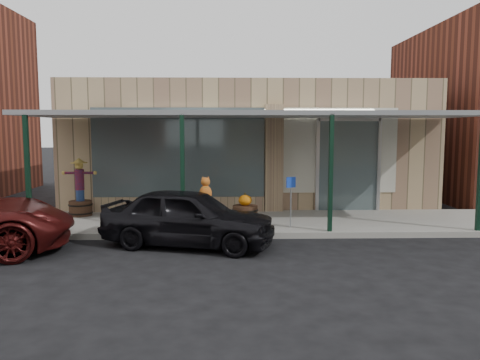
{
  "coord_description": "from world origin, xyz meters",
  "views": [
    {
      "loc": [
        -0.7,
        -9.11,
        2.65
      ],
      "look_at": [
        -0.4,
        2.6,
        1.38
      ],
      "focal_mm": 35.0,
      "sensor_mm": 36.0,
      "label": 1
    }
  ],
  "objects_px": {
    "handicap_sign": "(291,195)",
    "parked_sedan": "(189,217)",
    "barrel_scarecrow": "(80,196)",
    "barrel_pumpkin": "(245,212)"
  },
  "relations": [
    {
      "from": "handicap_sign",
      "to": "parked_sedan",
      "type": "relative_size",
      "value": 0.31
    },
    {
      "from": "barrel_scarecrow",
      "to": "handicap_sign",
      "type": "distance_m",
      "value": 6.17
    },
    {
      "from": "barrel_pumpkin",
      "to": "parked_sedan",
      "type": "xyz_separation_m",
      "value": [
        -1.36,
        -2.0,
        0.24
      ]
    },
    {
      "from": "barrel_pumpkin",
      "to": "parked_sedan",
      "type": "bearing_deg",
      "value": -124.22
    },
    {
      "from": "barrel_pumpkin",
      "to": "parked_sedan",
      "type": "height_order",
      "value": "parked_sedan"
    },
    {
      "from": "barrel_scarecrow",
      "to": "barrel_pumpkin",
      "type": "xyz_separation_m",
      "value": [
        4.76,
        -1.09,
        -0.28
      ]
    },
    {
      "from": "barrel_scarecrow",
      "to": "barrel_pumpkin",
      "type": "relative_size",
      "value": 2.1
    },
    {
      "from": "barrel_pumpkin",
      "to": "parked_sedan",
      "type": "distance_m",
      "value": 2.43
    },
    {
      "from": "handicap_sign",
      "to": "parked_sedan",
      "type": "bearing_deg",
      "value": -177.69
    },
    {
      "from": "barrel_scarecrow",
      "to": "handicap_sign",
      "type": "bearing_deg",
      "value": -35.07
    }
  ]
}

